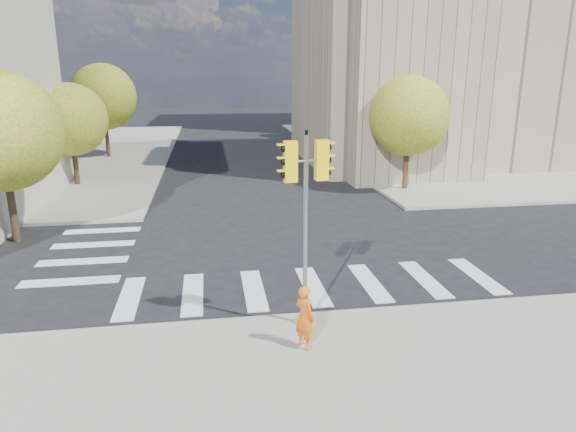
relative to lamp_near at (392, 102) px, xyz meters
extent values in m
plane|color=black|center=(-8.00, -14.00, -4.58)|extent=(160.00, 160.00, 0.00)
cube|color=gray|center=(12.00, 12.00, -4.50)|extent=(28.00, 40.00, 0.15)
cube|color=gray|center=(9.00, 6.00, 2.42)|extent=(26.00, 14.00, 14.00)
cube|color=gray|center=(1.00, 1.00, 2.42)|extent=(8.00, 8.00, 14.00)
cylinder|color=#382616|center=(-18.50, -10.00, -3.35)|extent=(0.28, 0.28, 2.45)
sphere|color=#4B7120|center=(-18.50, -10.00, -0.37)|extent=(4.40, 4.40, 4.40)
cylinder|color=#382616|center=(-18.50, 0.00, -3.49)|extent=(0.28, 0.28, 2.17)
sphere|color=#4B7120|center=(-18.50, 0.00, -0.81)|extent=(4.00, 4.00, 4.00)
cylinder|color=#382616|center=(-18.50, 10.00, -3.27)|extent=(0.28, 0.28, 2.62)
sphere|color=#4B7120|center=(-18.50, 10.00, -0.03)|extent=(4.80, 4.80, 4.80)
cylinder|color=#382616|center=(-0.50, -4.00, -3.39)|extent=(0.28, 0.28, 2.38)
sphere|color=#4B7120|center=(-0.50, -4.00, -0.52)|extent=(4.20, 4.20, 4.20)
cylinder|color=#382616|center=(-0.50, 8.00, -3.32)|extent=(0.28, 0.28, 2.52)
sphere|color=#4B7120|center=(-0.50, 8.00, -0.22)|extent=(4.60, 4.60, 4.60)
cylinder|color=#382616|center=(-0.50, 20.00, -3.44)|extent=(0.28, 0.28, 2.27)
sphere|color=#4B7120|center=(-0.50, 20.00, -0.70)|extent=(4.00, 4.00, 4.00)
cylinder|color=black|center=(0.00, 0.00, -0.43)|extent=(0.12, 0.12, 8.00)
cube|color=black|center=(0.00, 0.00, 3.57)|extent=(0.35, 0.18, 0.22)
cylinder|color=black|center=(0.00, 14.00, -0.43)|extent=(0.12, 0.12, 8.00)
cube|color=black|center=(0.00, 14.00, 3.57)|extent=(0.35, 0.18, 0.22)
cone|color=yellow|center=(-8.84, -18.60, -4.18)|extent=(0.56, 0.56, 0.50)
cylinder|color=gray|center=(-8.84, -18.60, -2.05)|extent=(0.11, 0.11, 4.76)
cylinder|color=black|center=(-8.84, -18.60, 0.38)|extent=(0.07, 0.07, 0.12)
cylinder|color=gray|center=(-8.84, -18.60, -0.27)|extent=(0.90, 0.17, 0.06)
cube|color=yellow|center=(-9.22, -18.64, -0.27)|extent=(0.32, 0.25, 0.95)
cube|color=yellow|center=(-8.47, -18.56, -0.27)|extent=(0.32, 0.25, 0.95)
imported|color=orange|center=(-9.07, -19.73, -3.67)|extent=(0.60, 0.66, 1.52)
camera|label=1|loc=(-11.09, -30.17, 1.71)|focal=32.00mm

